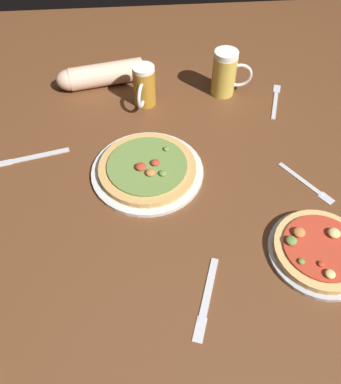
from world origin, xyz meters
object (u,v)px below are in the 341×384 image
beer_mug_amber (225,73)px  knife_spare (30,157)px  fork_left (307,183)px  diner_arm (98,76)px  beer_mug_dark (144,86)px  fork_spare (276,100)px  pizza_plate_near (320,250)px  pizza_plate_far (147,169)px  knife_right (207,298)px

beer_mug_amber → knife_spare: size_ratio=0.70×
beer_mug_amber → fork_left: bearing=-69.8°
diner_arm → beer_mug_dark: bearing=-36.8°
fork_spare → beer_mug_amber: bearing=160.2°
pizza_plate_near → pizza_plate_far: bearing=143.1°
pizza_plate_near → knife_right: bearing=-162.3°
beer_mug_amber → fork_left: beer_mug_amber is taller
pizza_plate_near → knife_spare: size_ratio=1.12×
pizza_plate_near → fork_spare: (0.05, 0.63, -0.01)m
pizza_plate_near → beer_mug_dark: 0.78m
fork_left → diner_arm: bearing=138.9°
fork_spare → knife_spare: size_ratio=0.85×
fork_spare → diner_arm: diner_arm is taller
beer_mug_amber → diner_arm: bearing=169.5°
pizza_plate_near → beer_mug_dark: (-0.42, 0.66, 0.05)m
diner_arm → knife_right: bearing=-72.2°
beer_mug_dark → fork_left: size_ratio=0.83×
beer_mug_dark → fork_spare: (0.47, -0.02, -0.07)m
beer_mug_dark → pizza_plate_far: bearing=-91.1°
pizza_plate_near → knife_spare: bearing=152.4°
pizza_plate_near → knife_right: pizza_plate_near is taller
pizza_plate_near → beer_mug_amber: size_ratio=1.60×
fork_spare → diner_arm: bearing=166.8°
pizza_plate_far → diner_arm: diner_arm is taller
fork_left → beer_mug_amber: bearing=110.2°
beer_mug_dark → knife_right: (0.11, -0.76, -0.07)m
beer_mug_amber → fork_left: (0.17, -0.47, -0.08)m
pizza_plate_near → diner_arm: 0.98m
pizza_plate_near → knife_spare: 0.89m
knife_right → pizza_plate_far: bearing=106.1°
pizza_plate_near → fork_spare: pizza_plate_near is taller
beer_mug_amber → diner_arm: 0.47m
fork_spare → pizza_plate_far: bearing=-146.6°
fork_left → knife_spare: bearing=167.9°
beer_mug_amber → fork_spare: size_ratio=0.83×
beer_mug_dark → knife_spare: (-0.37, -0.25, -0.07)m
fork_left → fork_spare: bearing=88.5°
fork_left → fork_spare: size_ratio=0.88×
fork_left → knife_right: 0.48m
pizza_plate_far → knife_right: bearing=-73.9°
beer_mug_amber → fork_left: 0.50m
knife_right → diner_arm: (-0.28, 0.88, 0.04)m
pizza_plate_far → fork_left: size_ratio=1.93×
knife_spare → diner_arm: (0.20, 0.37, 0.04)m
fork_spare → diner_arm: (-0.64, 0.15, 0.04)m
fork_spare → pizza_plate_near: bearing=-94.8°
pizza_plate_far → fork_spare: 0.57m
pizza_plate_far → knife_spare: bearing=165.5°
beer_mug_dark → diner_arm: size_ratio=0.45×
fork_left → beer_mug_dark: bearing=137.5°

